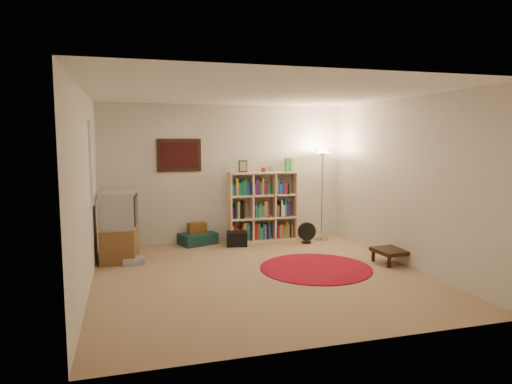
# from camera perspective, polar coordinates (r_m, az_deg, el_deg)

# --- Properties ---
(room) EXTENTS (4.54, 4.54, 2.54)m
(room) POSITION_cam_1_polar(r_m,az_deg,el_deg) (6.23, 0.03, 0.84)
(room) COLOR #A07F5D
(room) RESTS_ON ground
(bookshelf) EXTENTS (1.28, 0.38, 1.53)m
(bookshelf) POSITION_cam_1_polar(r_m,az_deg,el_deg) (8.49, 0.68, -1.92)
(bookshelf) COLOR #FFD7AA
(bookshelf) RESTS_ON ground
(floor_lamp) EXTENTS (0.33, 0.33, 1.70)m
(floor_lamp) POSITION_cam_1_polar(r_m,az_deg,el_deg) (8.53, 8.30, 3.37)
(floor_lamp) COLOR #B1B3B6
(floor_lamp) RESTS_ON ground
(floor_fan) EXTENTS (0.33, 0.18, 0.38)m
(floor_fan) POSITION_cam_1_polar(r_m,az_deg,el_deg) (8.36, 6.36, -5.08)
(floor_fan) COLOR black
(floor_fan) RESTS_ON ground
(tv_stand) EXTENTS (0.60, 0.79, 1.08)m
(tv_stand) POSITION_cam_1_polar(r_m,az_deg,el_deg) (7.43, -16.70, -4.27)
(tv_stand) COLOR brown
(tv_stand) RESTS_ON ground
(dvd_box) EXTENTS (0.32, 0.27, 0.10)m
(dvd_box) POSITION_cam_1_polar(r_m,az_deg,el_deg) (7.23, -15.09, -8.30)
(dvd_box) COLOR #A4A5A8
(dvd_box) RESTS_ON ground
(suitcase) EXTENTS (0.73, 0.60, 0.20)m
(suitcase) POSITION_cam_1_polar(r_m,az_deg,el_deg) (8.31, -7.27, -5.81)
(suitcase) COLOR #12342E
(suitcase) RESTS_ON ground
(wicker_basket) EXTENTS (0.33, 0.25, 0.18)m
(wicker_basket) POSITION_cam_1_polar(r_m,az_deg,el_deg) (8.32, -7.36, -4.46)
(wicker_basket) COLOR #5B3716
(wicker_basket) RESTS_ON suitcase
(duffel_bag) EXTENTS (0.41, 0.37, 0.25)m
(duffel_bag) POSITION_cam_1_polar(r_m,az_deg,el_deg) (8.15, -2.41, -5.84)
(duffel_bag) COLOR black
(duffel_bag) RESTS_ON ground
(red_rug) EXTENTS (1.64, 1.64, 0.01)m
(red_rug) POSITION_cam_1_polar(r_m,az_deg,el_deg) (6.83, 7.47, -9.40)
(red_rug) COLOR maroon
(red_rug) RESTS_ON ground
(side_table) EXTENTS (0.53, 0.53, 0.23)m
(side_table) POSITION_cam_1_polar(r_m,az_deg,el_deg) (7.29, 16.64, -7.11)
(side_table) COLOR black
(side_table) RESTS_ON ground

